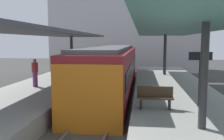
# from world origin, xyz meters

# --- Properties ---
(ground_plane) EXTENTS (80.00, 80.00, 0.00)m
(ground_plane) POSITION_xyz_m (0.00, 0.00, 0.00)
(ground_plane) COLOR #383835
(platform_left) EXTENTS (4.40, 28.00, 1.00)m
(platform_left) POSITION_xyz_m (-3.80, 0.00, 0.50)
(platform_left) COLOR #9E9E99
(platform_left) RESTS_ON ground_plane
(platform_right) EXTENTS (4.40, 28.00, 1.00)m
(platform_right) POSITION_xyz_m (3.80, 0.00, 0.50)
(platform_right) COLOR #9E9E99
(platform_right) RESTS_ON ground_plane
(track_ballast) EXTENTS (3.20, 28.00, 0.20)m
(track_ballast) POSITION_xyz_m (0.00, 0.00, 0.10)
(track_ballast) COLOR #59544C
(track_ballast) RESTS_ON ground_plane
(rail_near_side) EXTENTS (0.08, 28.00, 0.14)m
(rail_near_side) POSITION_xyz_m (-0.72, 0.00, 0.27)
(rail_near_side) COLOR slate
(rail_near_side) RESTS_ON track_ballast
(rail_far_side) EXTENTS (0.08, 28.00, 0.14)m
(rail_far_side) POSITION_xyz_m (0.72, 0.00, 0.27)
(rail_far_side) COLOR slate
(rail_far_side) RESTS_ON track_ballast
(commuter_train) EXTENTS (2.78, 15.52, 3.10)m
(commuter_train) POSITION_xyz_m (0.00, 4.00, 1.73)
(commuter_train) COLOR maroon
(commuter_train) RESTS_ON track_ballast
(canopy_left) EXTENTS (4.18, 21.00, 3.23)m
(canopy_left) POSITION_xyz_m (-3.80, 1.40, 4.11)
(canopy_left) COLOR #333335
(canopy_left) RESTS_ON platform_left
(canopy_right) EXTENTS (4.18, 21.00, 3.34)m
(canopy_right) POSITION_xyz_m (3.80, 1.40, 4.22)
(canopy_right) COLOR #333335
(canopy_right) RESTS_ON platform_right
(platform_bench) EXTENTS (1.40, 0.41, 0.86)m
(platform_bench) POSITION_xyz_m (2.51, -2.74, 1.46)
(platform_bench) COLOR black
(platform_bench) RESTS_ON platform_right
(platform_sign) EXTENTS (0.90, 0.08, 2.21)m
(platform_sign) POSITION_xyz_m (4.27, -2.32, 2.62)
(platform_sign) COLOR #262628
(platform_sign) RESTS_ON platform_right
(passenger_near_bench) EXTENTS (0.36, 0.36, 1.63)m
(passenger_near_bench) POSITION_xyz_m (-4.18, 1.31, 1.84)
(passenger_near_bench) COLOR #7A337A
(passenger_near_bench) RESTS_ON platform_left
(passenger_mid_platform) EXTENTS (0.36, 0.36, 1.62)m
(passenger_mid_platform) POSITION_xyz_m (-4.04, 6.49, 1.84)
(passenger_mid_platform) COLOR #7A337A
(passenger_mid_platform) RESTS_ON platform_left
(passenger_far_end) EXTENTS (0.36, 0.36, 1.67)m
(passenger_far_end) POSITION_xyz_m (-2.84, 1.10, 1.87)
(passenger_far_end) COLOR #998460
(passenger_far_end) RESTS_ON platform_left
(station_building_backdrop) EXTENTS (18.00, 6.00, 11.00)m
(station_building_backdrop) POSITION_xyz_m (-0.28, 20.00, 5.50)
(station_building_backdrop) COLOR #B7B2B7
(station_building_backdrop) RESTS_ON ground_plane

